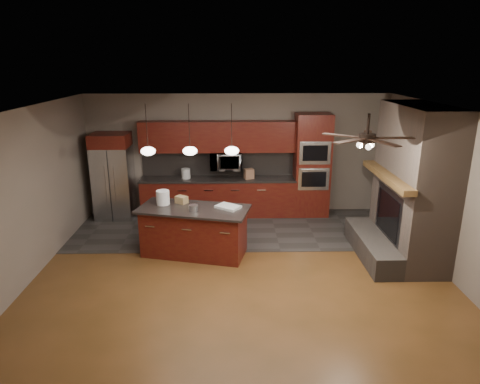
{
  "coord_description": "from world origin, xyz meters",
  "views": [
    {
      "loc": [
        -0.16,
        -6.86,
        3.53
      ],
      "look_at": [
        -0.0,
        0.6,
        1.21
      ],
      "focal_mm": 32.0,
      "sensor_mm": 36.0,
      "label": 1
    }
  ],
  "objects_px": {
    "oven_tower": "(312,166)",
    "counter_bucket": "(186,174)",
    "counter_box": "(249,174)",
    "microwave": "(226,161)",
    "white_bucket": "(163,197)",
    "refrigerator": "(113,176)",
    "paint_tray": "(228,207)",
    "cardboard_box": "(182,200)",
    "kitchen_island": "(194,231)",
    "paint_can": "(193,208)"
  },
  "relations": [
    {
      "from": "oven_tower",
      "to": "counter_bucket",
      "type": "bearing_deg",
      "value": 179.85
    },
    {
      "from": "oven_tower",
      "to": "counter_box",
      "type": "distance_m",
      "value": 1.47
    },
    {
      "from": "microwave",
      "to": "white_bucket",
      "type": "relative_size",
      "value": 2.74
    },
    {
      "from": "refrigerator",
      "to": "counter_box",
      "type": "distance_m",
      "value": 3.1
    },
    {
      "from": "paint_tray",
      "to": "microwave",
      "type": "bearing_deg",
      "value": 127.09
    },
    {
      "from": "white_bucket",
      "to": "counter_box",
      "type": "height_order",
      "value": "white_bucket"
    },
    {
      "from": "refrigerator",
      "to": "cardboard_box",
      "type": "distance_m",
      "value": 2.48
    },
    {
      "from": "white_bucket",
      "to": "paint_tray",
      "type": "distance_m",
      "value": 1.25
    },
    {
      "from": "kitchen_island",
      "to": "counter_bucket",
      "type": "height_order",
      "value": "counter_bucket"
    },
    {
      "from": "refrigerator",
      "to": "counter_bucket",
      "type": "height_order",
      "value": "refrigerator"
    },
    {
      "from": "paint_can",
      "to": "paint_tray",
      "type": "distance_m",
      "value": 0.64
    },
    {
      "from": "microwave",
      "to": "paint_can",
      "type": "relative_size",
      "value": 4.4
    },
    {
      "from": "oven_tower",
      "to": "white_bucket",
      "type": "height_order",
      "value": "oven_tower"
    },
    {
      "from": "kitchen_island",
      "to": "paint_tray",
      "type": "distance_m",
      "value": 0.8
    },
    {
      "from": "paint_can",
      "to": "counter_bucket",
      "type": "distance_m",
      "value": 2.32
    },
    {
      "from": "oven_tower",
      "to": "refrigerator",
      "type": "relative_size",
      "value": 1.21
    },
    {
      "from": "refrigerator",
      "to": "white_bucket",
      "type": "relative_size",
      "value": 7.36
    },
    {
      "from": "paint_tray",
      "to": "oven_tower",
      "type": "bearing_deg",
      "value": 83.67
    },
    {
      "from": "kitchen_island",
      "to": "paint_can",
      "type": "bearing_deg",
      "value": -69.24
    },
    {
      "from": "microwave",
      "to": "counter_box",
      "type": "bearing_deg",
      "value": -10.87
    },
    {
      "from": "counter_bucket",
      "to": "counter_box",
      "type": "distance_m",
      "value": 1.46
    },
    {
      "from": "oven_tower",
      "to": "cardboard_box",
      "type": "xyz_separation_m",
      "value": [
        -2.81,
        -1.84,
        -0.2
      ]
    },
    {
      "from": "paint_can",
      "to": "cardboard_box",
      "type": "relative_size",
      "value": 0.78
    },
    {
      "from": "paint_tray",
      "to": "refrigerator",
      "type": "bearing_deg",
      "value": 177.71
    },
    {
      "from": "oven_tower",
      "to": "kitchen_island",
      "type": "distance_m",
      "value": 3.41
    },
    {
      "from": "white_bucket",
      "to": "cardboard_box",
      "type": "xyz_separation_m",
      "value": [
        0.34,
        0.06,
        -0.07
      ]
    },
    {
      "from": "kitchen_island",
      "to": "counter_box",
      "type": "relative_size",
      "value": 9.48
    },
    {
      "from": "oven_tower",
      "to": "paint_can",
      "type": "distance_m",
      "value": 3.42
    },
    {
      "from": "refrigerator",
      "to": "paint_tray",
      "type": "distance_m",
      "value": 3.34
    },
    {
      "from": "kitchen_island",
      "to": "oven_tower",
      "type": "bearing_deg",
      "value": 53.43
    },
    {
      "from": "microwave",
      "to": "cardboard_box",
      "type": "height_order",
      "value": "microwave"
    },
    {
      "from": "paint_tray",
      "to": "counter_box",
      "type": "distance_m",
      "value": 2.14
    },
    {
      "from": "paint_can",
      "to": "counter_box",
      "type": "height_order",
      "value": "counter_box"
    },
    {
      "from": "refrigerator",
      "to": "paint_can",
      "type": "height_order",
      "value": "refrigerator"
    },
    {
      "from": "oven_tower",
      "to": "refrigerator",
      "type": "height_order",
      "value": "oven_tower"
    },
    {
      "from": "counter_bucket",
      "to": "cardboard_box",
      "type": "bearing_deg",
      "value": -86.89
    },
    {
      "from": "refrigerator",
      "to": "white_bucket",
      "type": "height_order",
      "value": "refrigerator"
    },
    {
      "from": "microwave",
      "to": "counter_bucket",
      "type": "distance_m",
      "value": 0.98
    },
    {
      "from": "oven_tower",
      "to": "paint_can",
      "type": "xyz_separation_m",
      "value": [
        -2.55,
        -2.28,
        -0.22
      ]
    },
    {
      "from": "cardboard_box",
      "to": "counter_bucket",
      "type": "distance_m",
      "value": 1.85
    },
    {
      "from": "microwave",
      "to": "kitchen_island",
      "type": "distance_m",
      "value": 2.41
    },
    {
      "from": "white_bucket",
      "to": "counter_bucket",
      "type": "distance_m",
      "value": 1.92
    },
    {
      "from": "refrigerator",
      "to": "paint_can",
      "type": "xyz_separation_m",
      "value": [
        2.01,
        -2.21,
        -0.01
      ]
    },
    {
      "from": "microwave",
      "to": "white_bucket",
      "type": "bearing_deg",
      "value": -120.97
    },
    {
      "from": "paint_tray",
      "to": "counter_box",
      "type": "xyz_separation_m",
      "value": [
        0.47,
        2.09,
        0.07
      ]
    },
    {
      "from": "kitchen_island",
      "to": "white_bucket",
      "type": "height_order",
      "value": "white_bucket"
    },
    {
      "from": "counter_bucket",
      "to": "counter_box",
      "type": "relative_size",
      "value": 1.01
    },
    {
      "from": "oven_tower",
      "to": "refrigerator",
      "type": "xyz_separation_m",
      "value": [
        -4.56,
        -0.07,
        -0.21
      ]
    },
    {
      "from": "counter_bucket",
      "to": "refrigerator",
      "type": "bearing_deg",
      "value": -177.18
    },
    {
      "from": "cardboard_box",
      "to": "counter_bucket",
      "type": "height_order",
      "value": "counter_bucket"
    }
  ]
}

